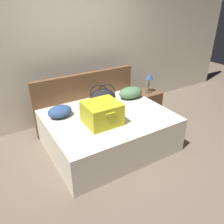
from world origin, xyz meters
TOP-DOWN VIEW (x-y plane):
  - ground_plane at (0.00, 0.00)m, footprint 12.00×12.00m
  - back_wall at (0.00, 1.65)m, footprint 8.00×0.10m
  - bed at (0.00, 0.40)m, footprint 1.88×1.50m
  - headboard at (0.00, 1.19)m, footprint 1.91×0.08m
  - hard_case_large at (-0.20, 0.23)m, footprint 0.50×0.48m
  - duffel_bag at (0.10, 0.74)m, footprint 0.50×0.42m
  - pillow_near_headboard at (0.68, 0.76)m, footprint 0.47×0.31m
  - pillow_center_head at (-0.65, 0.75)m, footprint 0.42×0.36m
  - nightstand at (1.22, 0.90)m, footprint 0.44×0.40m
  - table_lamp at (1.22, 0.90)m, footprint 0.15×0.15m

SIDE VIEW (x-z plane):
  - ground_plane at x=0.00m, z-range 0.00..0.00m
  - nightstand at x=1.22m, z-range 0.00..0.51m
  - bed at x=0.00m, z-range 0.00..0.56m
  - headboard at x=0.00m, z-range 0.00..1.02m
  - pillow_center_head at x=-0.65m, z-range 0.56..0.73m
  - pillow_near_headboard at x=0.68m, z-range 0.56..0.77m
  - duffel_bag at x=0.10m, z-range 0.53..0.90m
  - hard_case_large at x=-0.20m, z-range 0.57..0.89m
  - table_lamp at x=1.22m, z-range 0.61..1.00m
  - back_wall at x=0.00m, z-range 0.00..2.60m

